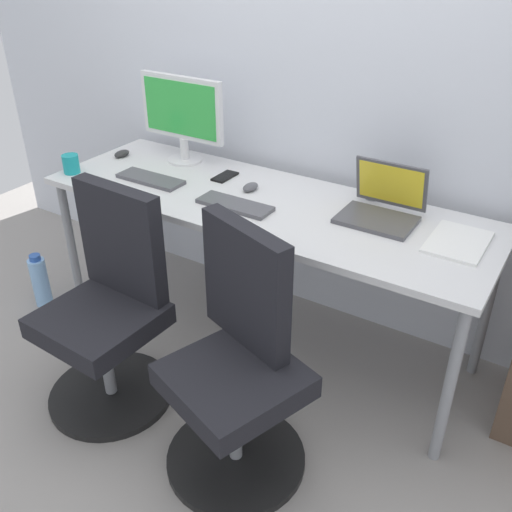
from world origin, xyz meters
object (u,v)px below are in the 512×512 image
Objects in this scene: office_chair_right at (238,367)px; coffee_mug at (71,164)px; water_bottle_on_floor at (40,281)px; office_chair_left at (110,311)px; desktop_monitor at (182,113)px; open_laptop at (382,205)px.

office_chair_right reaches higher than coffee_mug.
water_bottle_on_floor is 0.71m from coffee_mug.
office_chair_left is 0.86m from coffee_mug.
water_bottle_on_floor is 0.65× the size of desktop_monitor.
desktop_monitor is at bearing 136.16° from office_chair_right.
water_bottle_on_floor is (-0.83, 0.26, -0.28)m from office_chair_left.
water_bottle_on_floor is (-1.47, 0.27, -0.28)m from office_chair_right.
open_laptop is at bearing 75.72° from office_chair_right.
open_laptop is at bearing 17.36° from water_bottle_on_floor.
water_bottle_on_floor is 3.37× the size of coffee_mug.
office_chair_right is 1.52m from water_bottle_on_floor.
coffee_mug is at bearing 42.12° from water_bottle_on_floor.
water_bottle_on_floor is at bearing -133.11° from desktop_monitor.
open_laptop is at bearing 42.79° from office_chair_left.
office_chair_left is 1.00× the size of office_chair_right.
coffee_mug is at bearing -130.87° from desktop_monitor.
desktop_monitor is 0.60m from coffee_mug.
coffee_mug is at bearing -166.85° from open_laptop.
office_chair_right is 1.39m from desktop_monitor.
open_laptop reaches higher than coffee_mug.
open_laptop is 3.37× the size of coffee_mug.
office_chair_left reaches higher than coffee_mug.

